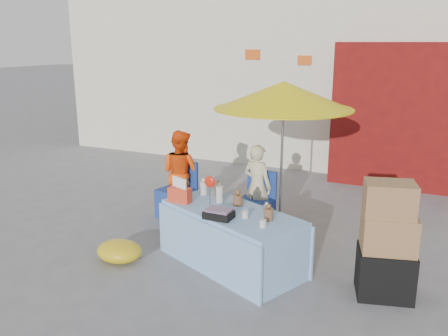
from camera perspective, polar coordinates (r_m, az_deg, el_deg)
The scene contains 10 objects.
ground at distance 6.02m, azimuth -2.01°, elevation -10.64°, with size 80.00×80.00×0.00m, color slate.
backdrop at distance 12.52m, azimuth 16.58°, elevation 16.64°, with size 14.00×8.00×7.80m.
market_table at distance 5.69m, azimuth 0.84°, elevation -8.29°, with size 1.98×1.49×1.09m.
chair_left at distance 7.26m, azimuth -5.66°, elevation -3.97°, with size 0.57×0.56×0.85m.
chair_right at distance 6.75m, azimuth 3.58°, elevation -5.43°, with size 0.57×0.56×0.85m.
vendor_orange at distance 7.26m, azimuth -5.23°, elevation -0.61°, with size 0.64×0.50×1.33m, color #FF4E0D.
vendor_beige at distance 6.75m, azimuth 4.02°, elevation -2.23°, with size 0.45×0.29×1.22m, color beige.
umbrella at distance 6.53m, azimuth 7.18°, elevation 8.60°, with size 1.90×1.90×2.09m.
box_stack at distance 5.23m, azimuth 19.01°, elevation -8.70°, with size 0.66×0.59×1.25m.
tarp_bundle at distance 6.00m, azimuth -12.47°, elevation -9.74°, with size 0.58×0.46×0.26m, color gold.
Camera 1 is at (2.47, -4.84, 2.60)m, focal length 38.00 mm.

